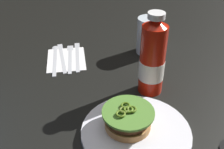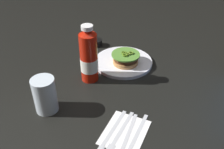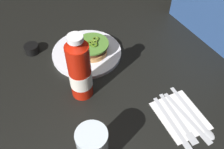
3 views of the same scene
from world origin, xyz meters
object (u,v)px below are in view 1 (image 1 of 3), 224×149
Objects in this scene: napkin at (66,59)px; spoon_utensil at (55,55)px; burger_sandwich at (128,118)px; ketchup_bottle at (152,59)px; water_glass at (148,36)px; butter_knife at (62,55)px; fork_utensil at (70,55)px; steak_knife at (77,54)px; dinner_plate at (136,132)px.

spoon_utensil is (0.03, 0.04, 0.00)m from napkin.
burger_sandwich is 0.52× the size of ketchup_bottle.
butter_knife is (0.03, 0.30, -0.06)m from water_glass.
fork_utensil is 0.92× the size of spoon_utensil.
butter_knife is (0.03, 0.01, 0.00)m from napkin.
fork_utensil is (0.38, 0.10, -0.03)m from burger_sandwich.
water_glass reaches higher than spoon_utensil.
burger_sandwich is 0.64× the size of fork_utensil.
ketchup_bottle reaches higher than steak_knife.
ketchup_bottle reaches higher than butter_knife.
ketchup_bottle reaches higher than fork_utensil.
dinner_plate is at bearing -136.93° from burger_sandwich.
steak_knife is (0.39, 0.08, -0.03)m from burger_sandwich.
butter_knife reaches higher than napkin.
ketchup_bottle is 0.33m from fork_utensil.
dinner_plate is 0.45m from spoon_utensil.
burger_sandwich is at bearing -161.28° from butter_knife.
dinner_plate is at bearing 158.25° from water_glass.
napkin is at bearing 18.11° from burger_sandwich.
water_glass is at bearing -96.18° from butter_knife.
butter_knife is 0.98× the size of spoon_utensil.
napkin is 0.82× the size of fork_utensil.
spoon_utensil is at bearing 21.32° from burger_sandwich.
burger_sandwich is at bearing -161.89° from napkin.
ketchup_bottle is 1.50× the size of napkin.
dinner_plate reaches higher than steak_knife.
burger_sandwich is 0.78× the size of napkin.
fork_utensil is at bearing 101.63° from steak_knife.
steak_knife is 0.98× the size of spoon_utensil.
water_glass is at bearing -96.86° from spoon_utensil.
dinner_plate is at bearing 151.54° from ketchup_bottle.
water_glass reaches higher than burger_sandwich.
fork_utensil is (0.24, 0.21, -0.10)m from ketchup_bottle.
dinner_plate is 0.21m from ketchup_bottle.
spoon_utensil is at bearing 47.48° from napkin.
ketchup_bottle is 0.35m from butter_knife.
napkin is 0.05m from spoon_utensil.
spoon_utensil is at bearing 22.42° from dinner_plate.
dinner_plate is 1.25× the size of spoon_utensil.
ketchup_bottle is 0.37m from spoon_utensil.
dinner_plate reaches higher than napkin.
ketchup_bottle is 1.23× the size of fork_utensil.
napkin is (0.36, 0.12, -0.04)m from burger_sandwich.
water_glass is at bearing -96.78° from steak_knife.
dinner_plate is at bearing -160.02° from butter_knife.
butter_knife is at bearing 18.72° from burger_sandwich.
steak_knife is 0.05m from butter_knife.
ketchup_bottle is 0.33m from napkin.
burger_sandwich is at bearing 155.21° from water_glass.
butter_knife is at bearing 43.79° from ketchup_bottle.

